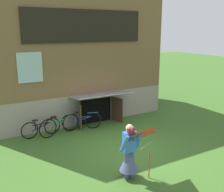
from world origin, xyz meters
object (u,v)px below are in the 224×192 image
object	(u,v)px
person	(129,156)
bicycle_blue	(82,121)
bicycle_black	(41,128)
bicycle_green	(60,125)
kite	(152,140)

from	to	relation	value
person	bicycle_blue	distance (m)	4.02
bicycle_blue	bicycle_black	world-z (taller)	bicycle_blue
person	bicycle_green	size ratio (longest dim) A/B	0.90
bicycle_green	bicycle_black	bearing A→B (deg)	154.24
bicycle_green	person	bearing A→B (deg)	-93.31
bicycle_blue	bicycle_black	xyz separation A→B (m)	(-1.61, 0.07, -0.02)
kite	bicycle_blue	distance (m)	4.58
bicycle_blue	bicycle_green	distance (m)	0.96
kite	bicycle_blue	bearing A→B (deg)	89.82
kite	bicycle_green	world-z (taller)	kite
bicycle_blue	bicycle_green	bearing A→B (deg)	-155.31
person	bicycle_blue	bearing A→B (deg)	106.07
person	bicycle_blue	size ratio (longest dim) A/B	1.00
person	bicycle_blue	xyz separation A→B (m)	(0.36, 3.99, -0.28)
kite	person	bearing A→B (deg)	124.39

